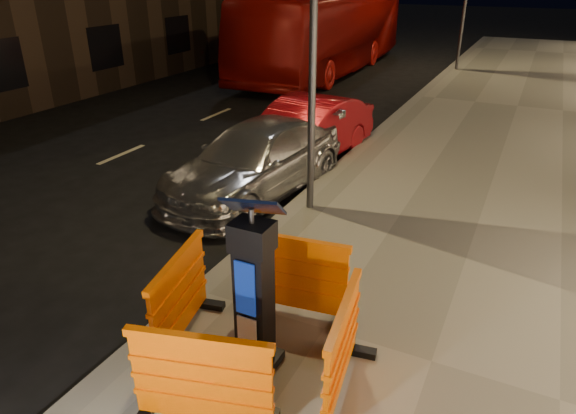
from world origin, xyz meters
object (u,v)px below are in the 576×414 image
at_px(car_red, 304,161).
at_px(bus_doubledecker, 326,72).
at_px(barrier_kerbside, 180,298).
at_px(barrier_bldgside, 342,350).
at_px(car_silver, 256,191).
at_px(barrier_front, 202,383).
at_px(parking_kiosk, 254,289).
at_px(barrier_back, 295,277).

height_order(car_red, bus_doubledecker, bus_doubledecker).
bearing_deg(barrier_kerbside, barrier_bldgside, -102.16).
bearing_deg(car_silver, bus_doubledecker, 113.12).
bearing_deg(barrier_front, car_silver, 99.52).
bearing_deg(barrier_kerbside, car_silver, 6.65).
bearing_deg(barrier_bldgside, car_silver, 29.84).
relative_size(car_silver, car_red, 1.08).
bearing_deg(car_silver, barrier_bldgside, -45.08).
bearing_deg(barrier_front, bus_doubledecker, 93.68).
bearing_deg(bus_doubledecker, barrier_kerbside, -74.38).
distance_m(barrier_front, car_red, 7.66).
height_order(parking_kiosk, barrier_back, parking_kiosk).
distance_m(barrier_back, barrier_kerbside, 1.34).
distance_m(barrier_front, bus_doubledecker, 18.55).
height_order(barrier_kerbside, bus_doubledecker, bus_doubledecker).
bearing_deg(car_red, barrier_back, -59.58).
bearing_deg(car_silver, barrier_front, -58.39).
xyz_separation_m(parking_kiosk, barrier_bldgside, (0.95, 0.00, -0.41)).
bearing_deg(barrier_front, parking_kiosk, 74.84).
bearing_deg(car_silver, car_red, 93.78).
bearing_deg(barrier_back, barrier_bldgside, -52.16).
xyz_separation_m(barrier_kerbside, car_red, (-1.36, 6.32, -0.67)).
xyz_separation_m(barrier_kerbside, car_silver, (-1.47, 4.31, -0.67)).
height_order(barrier_front, car_red, barrier_front).
relative_size(parking_kiosk, barrier_bldgside, 1.40).
bearing_deg(barrier_kerbside, car_red, -0.04).
bearing_deg(car_red, car_silver, -85.96).
height_order(barrier_bldgside, car_silver, barrier_bldgside).
distance_m(barrier_bldgside, car_red, 7.15).
relative_size(barrier_front, car_silver, 0.30).
bearing_deg(barrier_kerbside, barrier_front, -147.16).
relative_size(barrier_front, barrier_back, 1.00).
distance_m(barrier_kerbside, bus_doubledecker, 17.35).
relative_size(barrier_back, bus_doubledecker, 0.11).
relative_size(barrier_back, barrier_kerbside, 1.00).
xyz_separation_m(barrier_front, barrier_bldgside, (0.95, 0.95, 0.00)).
distance_m(barrier_kerbside, barrier_bldgside, 1.90).
relative_size(barrier_kerbside, bus_doubledecker, 0.11).
bearing_deg(bus_doubledecker, barrier_back, -70.33).
xyz_separation_m(parking_kiosk, barrier_front, (0.00, -0.95, -0.41)).
relative_size(barrier_kerbside, car_silver, 0.30).
relative_size(barrier_kerbside, car_red, 0.32).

